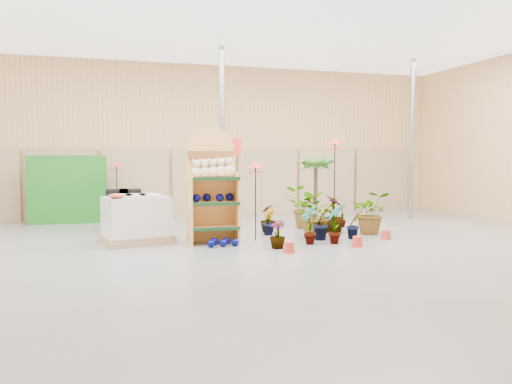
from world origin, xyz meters
TOP-DOWN VIEW (x-y plane):
  - room at (0.00, 0.91)m, footprint 15.20×12.10m
  - display_shelf at (-0.72, 1.24)m, footprint 1.03×0.68m
  - teddy_bears at (-0.69, 1.13)m, footprint 0.89×0.24m
  - gazing_balls_shelf at (-0.72, 1.11)m, footprint 0.88×0.30m
  - gazing_balls_floor at (-0.63, 0.71)m, footprint 0.63×0.39m
  - pallet_stack at (-2.23, 1.63)m, footprint 1.54×1.37m
  - charcoal_planters at (-2.43, 3.32)m, footprint 0.80×0.50m
  - trellis_stock at (-3.80, 5.20)m, footprint 2.00×0.30m
  - offer_sign at (0.10, 2.98)m, footprint 0.50×0.08m
  - bird_table_front at (0.21, 1.22)m, footprint 0.34×0.34m
  - bird_table_right at (2.26, 1.71)m, footprint 0.34×0.34m
  - bird_table_back at (-2.56, 4.58)m, footprint 0.34×0.34m
  - palm at (2.21, 2.68)m, footprint 0.70×0.70m
  - potted_plant_0 at (1.11, 0.43)m, footprint 0.35×0.46m
  - potted_plant_1 at (1.57, 0.86)m, footprint 0.51×0.48m
  - potted_plant_2 at (1.48, 1.14)m, footprint 1.15×1.17m
  - potted_plant_3 at (2.24, 1.69)m, footprint 0.50×0.50m
  - potted_plant_4 at (2.83, 2.46)m, footprint 0.28×0.37m
  - potted_plant_5 at (0.68, 1.83)m, footprint 0.32×0.37m
  - potted_plant_6 at (1.86, 2.58)m, footprint 1.00×0.89m
  - potted_plant_7 at (0.34, 0.17)m, footprint 0.44×0.44m
  - potted_plant_8 at (1.62, 0.36)m, footprint 0.36×0.46m
  - potted_plant_9 at (2.29, 0.79)m, footprint 0.40×0.36m
  - potted_plant_10 at (3.00, 1.31)m, footprint 1.12×1.06m
  - potted_plant_11 at (0.81, 2.24)m, footprint 0.51×0.51m

SIDE VIEW (x-z plane):
  - gazing_balls_floor at x=-0.63m, z-range 0.00..0.15m
  - potted_plant_7 at x=0.34m, z-range 0.00..0.55m
  - potted_plant_5 at x=0.68m, z-range 0.00..0.61m
  - potted_plant_9 at x=2.29m, z-range 0.00..0.61m
  - potted_plant_4 at x=2.83m, z-range 0.00..0.64m
  - potted_plant_11 at x=0.81m, z-range 0.00..0.64m
  - potted_plant_1 at x=1.57m, z-range 0.00..0.74m
  - potted_plant_8 at x=1.62m, z-range 0.00..0.78m
  - potted_plant_0 at x=1.11m, z-range 0.00..0.79m
  - potted_plant_3 at x=2.24m, z-range 0.00..0.88m
  - pallet_stack at x=-2.23m, z-range -0.01..0.97m
  - potted_plant_10 at x=3.00m, z-range 0.00..0.98m
  - potted_plant_2 at x=1.48m, z-range 0.00..0.98m
  - charcoal_planters at x=-2.43m, z-range 0.00..1.00m
  - potted_plant_6 at x=1.86m, z-range 0.00..1.03m
  - trellis_stock at x=-3.80m, z-range 0.00..1.80m
  - gazing_balls_shelf at x=-0.72m, z-range 0.85..1.02m
  - display_shelf at x=-0.72m, z-range -0.10..2.28m
  - teddy_bears at x=-0.69m, z-range 1.31..1.70m
  - bird_table_back at x=-2.56m, z-range 0.70..2.35m
  - bird_table_front at x=0.21m, z-range 0.71..2.39m
  - offer_sign at x=0.10m, z-range 0.47..2.67m
  - palm at x=2.21m, z-range 0.67..2.53m
  - bird_table_right at x=2.26m, z-range 0.95..3.14m
  - room at x=0.00m, z-range -0.14..4.56m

